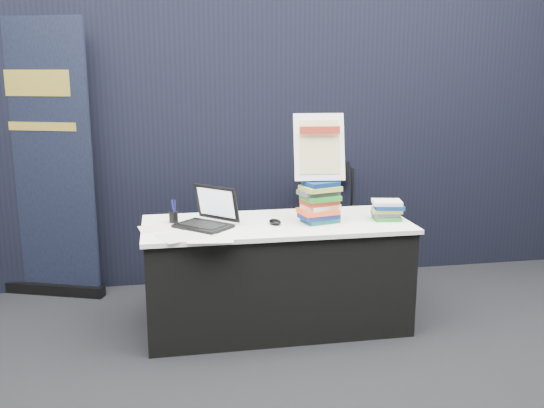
{
  "coord_description": "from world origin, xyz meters",
  "views": [
    {
      "loc": [
        -0.76,
        -3.36,
        1.77
      ],
      "look_at": [
        -0.03,
        0.55,
        0.88
      ],
      "focal_mm": 40.0,
      "sensor_mm": 36.0,
      "label": 1
    }
  ],
  "objects": [
    {
      "name": "floor",
      "position": [
        0.0,
        0.0,
        0.0
      ],
      "size": [
        8.0,
        8.0,
        0.0
      ],
      "primitive_type": "plane",
      "color": "black",
      "rests_on": "ground"
    },
    {
      "name": "stacking_chair",
      "position": [
        0.61,
        1.27,
        0.56
      ],
      "size": [
        0.58,
        0.6,
        1.0
      ],
      "rotation": [
        0.0,
        0.0,
        0.37
      ],
      "color": "black",
      "rests_on": "floor"
    },
    {
      "name": "book_stack_short",
      "position": [
        0.76,
        0.48,
        0.82
      ],
      "size": [
        0.21,
        0.17,
        0.14
      ],
      "rotation": [
        0.0,
        0.0,
        -0.12
      ],
      "color": "#228028",
      "rests_on": "display_table"
    },
    {
      "name": "info_sign",
      "position": [
        0.28,
        0.53,
        1.25
      ],
      "size": [
        0.35,
        0.17,
        0.46
      ],
      "rotation": [
        0.0,
        0.0,
        -0.09
      ],
      "color": "black",
      "rests_on": "book_stack_tall"
    },
    {
      "name": "brochure_mid",
      "position": [
        -0.47,
        0.22,
        0.75
      ],
      "size": [
        0.3,
        0.23,
        0.0
      ],
      "primitive_type": "cube",
      "rotation": [
        0.0,
        0.0,
        -0.13
      ],
      "color": "white",
      "rests_on": "display_table"
    },
    {
      "name": "pullup_banner",
      "position": [
        -1.67,
        1.5,
        0.95
      ],
      "size": [
        0.89,
        0.41,
        2.15
      ],
      "rotation": [
        0.0,
        0.0,
        -0.36
      ],
      "color": "black",
      "rests_on": "floor"
    },
    {
      "name": "drape_partition",
      "position": [
        0.0,
        1.6,
        1.2
      ],
      "size": [
        6.0,
        0.08,
        2.4
      ],
      "primitive_type": "cube",
      "color": "black",
      "rests_on": "floor"
    },
    {
      "name": "mouse",
      "position": [
        -0.02,
        0.49,
        0.77
      ],
      "size": [
        0.1,
        0.13,
        0.04
      ],
      "primitive_type": "ellipsoid",
      "rotation": [
        0.0,
        0.0,
        0.31
      ],
      "color": "black",
      "rests_on": "display_table"
    },
    {
      "name": "laptop",
      "position": [
        -0.5,
        0.54,
        0.81
      ],
      "size": [
        0.41,
        0.47,
        0.26
      ],
      "rotation": [
        0.0,
        0.0,
        -0.77
      ],
      "color": "black",
      "rests_on": "display_table"
    },
    {
      "name": "book_stack_tall",
      "position": [
        0.28,
        0.5,
        0.89
      ],
      "size": [
        0.27,
        0.23,
        0.28
      ],
      "rotation": [
        0.0,
        0.0,
        0.27
      ],
      "color": "#185E5D",
      "rests_on": "display_table"
    },
    {
      "name": "brochure_right",
      "position": [
        -0.62,
        0.32,
        0.75
      ],
      "size": [
        0.4,
        0.35,
        0.0
      ],
      "primitive_type": "cube",
      "rotation": [
        0.0,
        0.0,
        0.38
      ],
      "color": "silver",
      "rests_on": "display_table"
    },
    {
      "name": "brochure_left",
      "position": [
        -0.78,
        0.53,
        0.75
      ],
      "size": [
        0.28,
        0.22,
        0.0
      ],
      "primitive_type": "cube",
      "rotation": [
        0.0,
        0.0,
        0.17
      ],
      "color": "silver",
      "rests_on": "display_table"
    },
    {
      "name": "display_table",
      "position": [
        0.0,
        0.55,
        0.38
      ],
      "size": [
        1.8,
        0.75,
        0.75
      ],
      "color": "black",
      "rests_on": "floor"
    },
    {
      "name": "pen_cup",
      "position": [
        -0.69,
        0.66,
        0.79
      ],
      "size": [
        0.07,
        0.07,
        0.08
      ],
      "primitive_type": "cylinder",
      "rotation": [
        0.0,
        0.0,
        0.27
      ],
      "color": "black",
      "rests_on": "display_table"
    },
    {
      "name": "wall_back",
      "position": [
        0.0,
        4.0,
        1.75
      ],
      "size": [
        8.0,
        0.02,
        3.5
      ],
      "primitive_type": "cube",
      "color": "#A2A199",
      "rests_on": "floor"
    }
  ]
}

